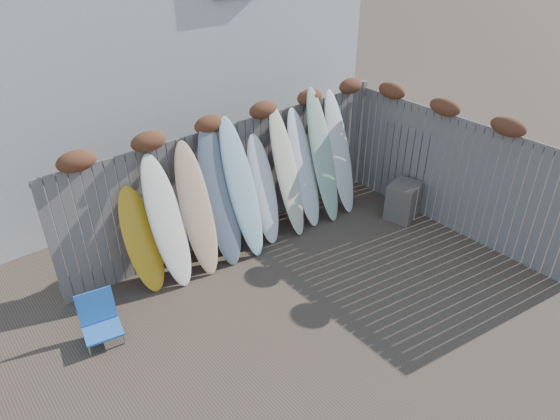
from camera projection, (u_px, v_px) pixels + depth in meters
ground at (333, 303)px, 7.16m from camera, size 80.00×80.00×0.00m
back_fence at (237, 170)px, 8.17m from camera, size 6.05×0.28×2.24m
right_fence at (454, 167)px, 8.35m from camera, size 0.28×4.40×2.24m
house at (134, 4)px, 10.08m from camera, size 8.50×5.50×6.33m
beach_chair at (99, 318)px, 6.47m from camera, size 0.56×0.58×0.63m
wooden_crate at (403, 201)px, 9.00m from camera, size 0.68×0.62×0.67m
lattice_panel at (410, 165)px, 9.21m from camera, size 0.10×1.06×1.58m
surfboard_0 at (142, 240)px, 7.12m from camera, size 0.55×0.61×1.58m
surfboard_1 at (167, 222)px, 7.17m from camera, size 0.57×0.74×1.97m
surfboard_2 at (197, 210)px, 7.41m from camera, size 0.53×0.75×2.02m
surfboard_3 at (220, 197)px, 7.61m from camera, size 0.62×0.82×2.17m
surfboard_4 at (242, 189)px, 7.77m from camera, size 0.59×0.83×2.22m
surfboard_5 at (263, 190)px, 8.16m from camera, size 0.51×0.68×1.80m
surfboard_6 at (287, 173)px, 8.30m from camera, size 0.51×0.80×2.17m
surfboard_7 at (304, 169)px, 8.56m from camera, size 0.55×0.76×2.05m
surfboard_8 at (323, 157)px, 8.67m from camera, size 0.49×0.82×2.31m
surfboard_9 at (339, 153)px, 8.95m from camera, size 0.53×0.79×2.18m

